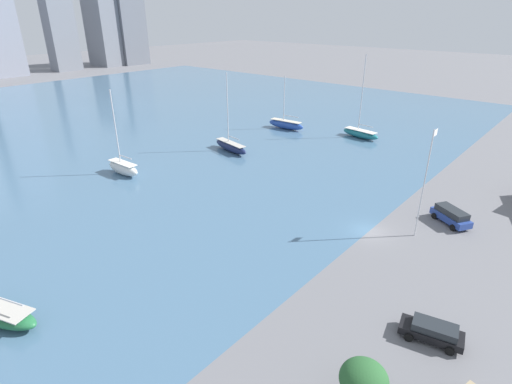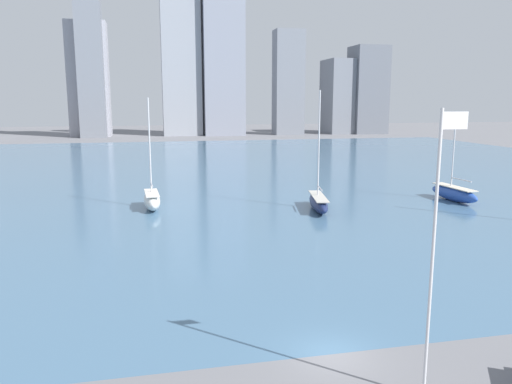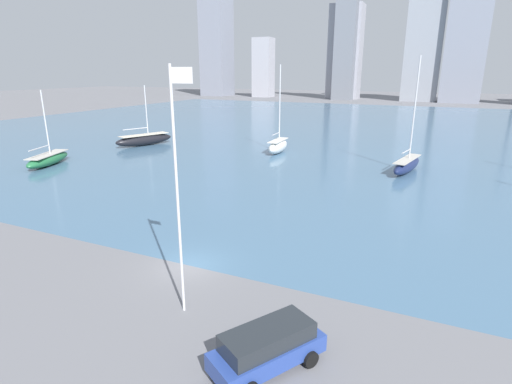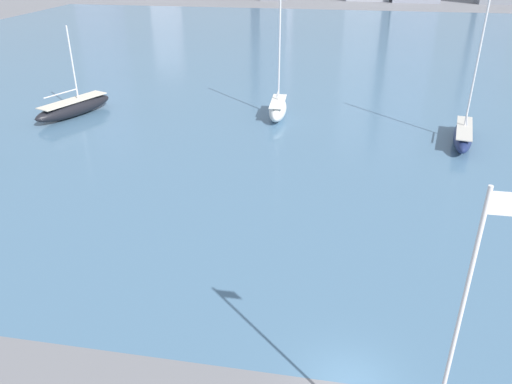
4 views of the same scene
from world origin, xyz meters
TOP-DOWN VIEW (x-y plane):
  - ground_plane at (0.00, 0.00)m, footprint 500.00×500.00m
  - harbor_water at (0.00, 70.00)m, footprint 180.00×140.00m
  - flag_pole at (2.63, -4.38)m, footprint 1.24×0.14m
  - yard_shrub at (-21.19, -9.81)m, footprint 3.13×3.13m
  - sailboat_blue at (29.79, 34.40)m, footprint 2.55×8.80m
  - sailboat_white at (-8.57, 37.59)m, footprint 2.21×6.91m
  - sailboat_teal at (34.28, 18.84)m, footprint 3.35×8.52m
  - sailboat_navy at (10.73, 32.78)m, footprint 3.50×9.30m
  - parked_wagon_black at (-12.51, -11.36)m, footprint 2.90×4.98m
  - parked_suv_blue at (8.29, -6.50)m, footprint 4.27×5.29m

SIDE VIEW (x-z plane):
  - ground_plane at x=0.00m, z-range 0.00..0.00m
  - harbor_water at x=0.00m, z-range 0.00..0.00m
  - parked_wagon_black at x=-12.51m, z-range 0.07..1.64m
  - sailboat_teal at x=34.28m, z-range -7.16..9.07m
  - sailboat_navy at x=10.73m, z-range -6.02..7.99m
  - sailboat_blue at x=29.79m, z-range -4.58..6.61m
  - parked_suv_blue at x=8.29m, z-range 0.09..2.01m
  - sailboat_white at x=-8.57m, z-range -5.46..7.71m
  - yard_shrub at x=-21.19m, z-range 0.48..3.80m
  - flag_pole at x=2.63m, z-range 0.50..13.01m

